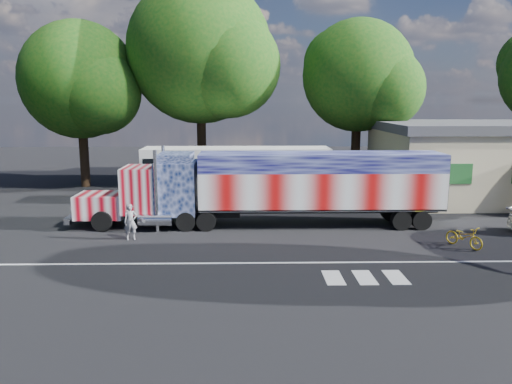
{
  "coord_description": "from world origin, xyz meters",
  "views": [
    {
      "loc": [
        -0.51,
        -22.83,
        6.66
      ],
      "look_at": [
        0.0,
        3.0,
        1.9
      ],
      "focal_mm": 35.0,
      "sensor_mm": 36.0,
      "label": 1
    }
  ],
  "objects_px": {
    "semi_truck": "(275,186)",
    "tree_n_mid": "(202,52)",
    "woman": "(130,222)",
    "coach_bus": "(237,174)",
    "tree_ne_a": "(360,76)",
    "tree_nw_a": "(81,81)",
    "bicycle": "(464,237)"
  },
  "relations": [
    {
      "from": "bicycle",
      "to": "woman",
      "type": "bearing_deg",
      "value": 141.27
    },
    {
      "from": "tree_n_mid",
      "to": "tree_ne_a",
      "type": "height_order",
      "value": "tree_n_mid"
    },
    {
      "from": "woman",
      "to": "tree_ne_a",
      "type": "relative_size",
      "value": 0.14
    },
    {
      "from": "semi_truck",
      "to": "tree_n_mid",
      "type": "distance_m",
      "value": 15.88
    },
    {
      "from": "woman",
      "to": "tree_ne_a",
      "type": "distance_m",
      "value": 22.01
    },
    {
      "from": "semi_truck",
      "to": "tree_nw_a",
      "type": "relative_size",
      "value": 1.57
    },
    {
      "from": "woman",
      "to": "tree_nw_a",
      "type": "relative_size",
      "value": 0.14
    },
    {
      "from": "woman",
      "to": "bicycle",
      "type": "distance_m",
      "value": 15.7
    },
    {
      "from": "tree_n_mid",
      "to": "tree_nw_a",
      "type": "bearing_deg",
      "value": -178.99
    },
    {
      "from": "semi_truck",
      "to": "coach_bus",
      "type": "bearing_deg",
      "value": 107.82
    },
    {
      "from": "coach_bus",
      "to": "woman",
      "type": "relative_size",
      "value": 7.0
    },
    {
      "from": "tree_n_mid",
      "to": "tree_nw_a",
      "type": "relative_size",
      "value": 1.25
    },
    {
      "from": "tree_n_mid",
      "to": "tree_ne_a",
      "type": "bearing_deg",
      "value": -2.25
    },
    {
      "from": "semi_truck",
      "to": "bicycle",
      "type": "distance_m",
      "value": 9.64
    },
    {
      "from": "bicycle",
      "to": "tree_ne_a",
      "type": "relative_size",
      "value": 0.15
    },
    {
      "from": "semi_truck",
      "to": "woman",
      "type": "xyz_separation_m",
      "value": [
        -7.12,
        -2.66,
        -1.29
      ]
    },
    {
      "from": "woman",
      "to": "tree_nw_a",
      "type": "bearing_deg",
      "value": 93.82
    },
    {
      "from": "bicycle",
      "to": "tree_n_mid",
      "type": "height_order",
      "value": "tree_n_mid"
    },
    {
      "from": "tree_ne_a",
      "to": "woman",
      "type": "bearing_deg",
      "value": -133.6
    },
    {
      "from": "tree_ne_a",
      "to": "semi_truck",
      "type": "bearing_deg",
      "value": -120.11
    },
    {
      "from": "coach_bus",
      "to": "bicycle",
      "type": "bearing_deg",
      "value": -45.74
    },
    {
      "from": "semi_truck",
      "to": "tree_ne_a",
      "type": "relative_size",
      "value": 1.55
    },
    {
      "from": "woman",
      "to": "tree_n_mid",
      "type": "height_order",
      "value": "tree_n_mid"
    },
    {
      "from": "coach_bus",
      "to": "woman",
      "type": "bearing_deg",
      "value": -118.01
    },
    {
      "from": "tree_n_mid",
      "to": "coach_bus",
      "type": "bearing_deg",
      "value": -66.49
    },
    {
      "from": "semi_truck",
      "to": "bicycle",
      "type": "height_order",
      "value": "semi_truck"
    },
    {
      "from": "semi_truck",
      "to": "bicycle",
      "type": "relative_size",
      "value": 10.5
    },
    {
      "from": "woman",
      "to": "bicycle",
      "type": "relative_size",
      "value": 0.93
    },
    {
      "from": "tree_nw_a",
      "to": "semi_truck",
      "type": "bearing_deg",
      "value": -42.12
    },
    {
      "from": "semi_truck",
      "to": "tree_n_mid",
      "type": "bearing_deg",
      "value": 110.59
    },
    {
      "from": "tree_n_mid",
      "to": "tree_nw_a",
      "type": "distance_m",
      "value": 9.41
    },
    {
      "from": "semi_truck",
      "to": "woman",
      "type": "relative_size",
      "value": 11.24
    }
  ]
}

